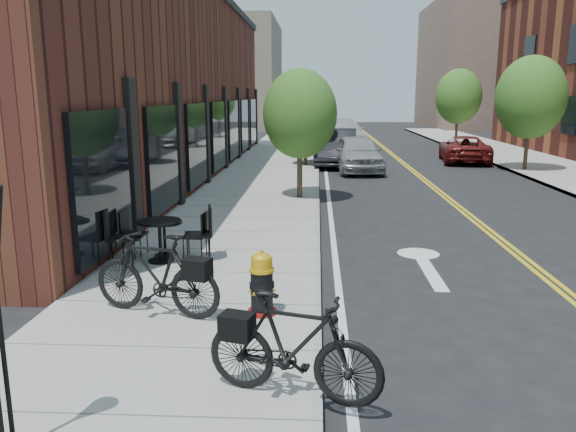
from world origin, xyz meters
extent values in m
plane|color=black|center=(0.00, 0.00, 0.00)|extent=(120.00, 120.00, 0.00)
cube|color=#9E9B93|center=(-2.00, 10.00, 0.06)|extent=(4.00, 70.00, 0.12)
cube|color=#421A15|center=(-6.50, 14.00, 3.50)|extent=(5.00, 28.00, 7.00)
cube|color=#726656|center=(-8.00, 48.00, 5.00)|extent=(8.00, 14.00, 10.00)
cube|color=brown|center=(16.00, 50.00, 6.00)|extent=(10.00, 16.00, 12.00)
cylinder|color=#382B1E|center=(-0.60, 9.00, 0.93)|extent=(0.16, 0.16, 1.61)
ellipsoid|color=#36631F|center=(-0.60, 9.00, 2.61)|extent=(2.20, 2.20, 2.64)
cylinder|color=#382B1E|center=(-0.60, 17.00, 0.96)|extent=(0.16, 0.16, 1.68)
ellipsoid|color=#36631F|center=(-0.60, 17.00, 2.72)|extent=(2.30, 2.30, 2.76)
cylinder|color=#382B1E|center=(-0.60, 25.00, 0.91)|extent=(0.16, 0.16, 1.57)
ellipsoid|color=#36631F|center=(-0.60, 25.00, 2.54)|extent=(2.10, 2.10, 2.52)
cylinder|color=#382B1E|center=(-0.60, 33.00, 0.98)|extent=(0.16, 0.16, 1.71)
ellipsoid|color=#36631F|center=(-0.60, 33.00, 2.79)|extent=(2.40, 2.40, 2.88)
cylinder|color=#382B1E|center=(8.60, 16.00, 1.03)|extent=(0.16, 0.16, 1.82)
ellipsoid|color=#36631F|center=(8.60, 16.00, 3.06)|extent=(2.80, 2.80, 3.36)
cylinder|color=#382B1E|center=(8.60, 28.00, 1.03)|extent=(0.16, 0.16, 1.82)
ellipsoid|color=#36631F|center=(8.60, 28.00, 3.06)|extent=(2.80, 2.80, 3.36)
cylinder|color=maroon|center=(-0.84, -0.36, 0.15)|extent=(0.47, 0.47, 0.06)
cylinder|color=black|center=(-0.84, -0.36, 0.45)|extent=(0.36, 0.36, 0.61)
cylinder|color=gold|center=(-0.84, -0.36, 0.77)|extent=(0.41, 0.41, 0.04)
cylinder|color=gold|center=(-0.84, -0.36, 0.85)|extent=(0.35, 0.35, 0.14)
ellipsoid|color=gold|center=(-0.84, -0.36, 0.93)|extent=(0.34, 0.34, 0.18)
cylinder|color=gold|center=(-0.84, -0.36, 1.02)|extent=(0.06, 0.06, 0.06)
imported|color=black|center=(-2.31, -0.45, 0.71)|extent=(2.05, 1.08, 1.18)
imported|color=black|center=(-0.30, -2.59, 0.68)|extent=(1.94, 1.03, 1.12)
cylinder|color=black|center=(-2.97, 2.09, 0.14)|extent=(0.57, 0.57, 0.03)
cylinder|color=black|center=(-2.97, 2.09, 0.50)|extent=(0.08, 0.08, 0.75)
cylinder|color=black|center=(-2.97, 2.09, 0.88)|extent=(0.98, 0.98, 0.03)
cylinder|color=black|center=(-2.99, 2.46, 0.13)|extent=(0.43, 0.43, 0.03)
cylinder|color=black|center=(-2.99, 2.46, 0.45)|extent=(0.06, 0.06, 0.64)
cylinder|color=black|center=(-2.99, 2.46, 0.78)|extent=(0.75, 0.75, 0.03)
cylinder|color=black|center=(-2.70, -3.60, 1.27)|extent=(0.04, 0.04, 2.26)
imported|color=#979B9E|center=(1.60, 15.79, 0.76)|extent=(2.15, 4.61, 1.53)
imported|color=black|center=(0.80, 17.93, 0.83)|extent=(2.09, 5.12, 1.65)
imported|color=#B1B1B6|center=(1.60, 27.92, 0.83)|extent=(2.79, 5.87, 1.65)
imported|color=maroon|center=(6.93, 19.37, 0.63)|extent=(2.66, 4.76, 1.26)
camera|label=1|loc=(-0.08, -7.82, 3.16)|focal=35.00mm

